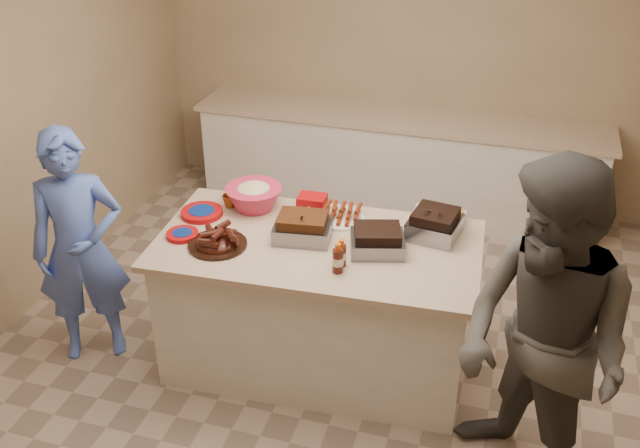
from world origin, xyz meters
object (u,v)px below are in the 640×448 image
(plastic_cup, at_px, (230,207))
(roasting_pan, at_px, (434,236))
(island, at_px, (318,361))
(bbq_bottle_b, at_px, (341,265))
(guest_blue, at_px, (100,348))
(mustard_bottle, at_px, (279,232))
(coleslaw_bowl, at_px, (255,208))
(bbq_bottle_a, at_px, (338,272))
(rib_platter, at_px, (218,246))

(plastic_cup, bearing_deg, roasting_pan, 0.59)
(island, distance_m, plastic_cup, 1.18)
(bbq_bottle_b, relative_size, plastic_cup, 1.79)
(plastic_cup, bearing_deg, guest_blue, -144.13)
(roasting_pan, distance_m, mustard_bottle, 0.95)
(coleslaw_bowl, relative_size, plastic_cup, 3.97)
(bbq_bottle_b, height_order, plastic_cup, bbq_bottle_b)
(island, height_order, roasting_pan, roasting_pan)
(roasting_pan, bearing_deg, bbq_bottle_b, -124.85)
(roasting_pan, distance_m, bbq_bottle_b, 0.66)
(guest_blue, bearing_deg, plastic_cup, 6.73)
(guest_blue, bearing_deg, mustard_bottle, -12.73)
(mustard_bottle, relative_size, guest_blue, 0.07)
(bbq_bottle_a, height_order, bbq_bottle_b, bbq_bottle_a)
(plastic_cup, relative_size, guest_blue, 0.06)
(roasting_pan, bearing_deg, plastic_cup, -170.69)
(coleslaw_bowl, relative_size, bbq_bottle_a, 2.03)
(guest_blue, bearing_deg, rib_platter, -23.28)
(mustard_bottle, xyz_separation_m, guest_blue, (-1.20, -0.35, -0.92))
(coleslaw_bowl, bearing_deg, bbq_bottle_b, -34.55)
(roasting_pan, xyz_separation_m, guest_blue, (-2.12, -0.58, -0.92))
(coleslaw_bowl, height_order, guest_blue, coleslaw_bowl)
(coleslaw_bowl, relative_size, mustard_bottle, 3.42)
(roasting_pan, bearing_deg, guest_blue, -156.00)
(bbq_bottle_a, distance_m, bbq_bottle_b, 0.07)
(roasting_pan, distance_m, plastic_cup, 1.34)
(bbq_bottle_b, bearing_deg, guest_blue, -176.53)
(coleslaw_bowl, distance_m, bbq_bottle_a, 0.92)
(bbq_bottle_a, xyz_separation_m, bbq_bottle_b, (0.00, 0.07, 0.00))
(bbq_bottle_a, relative_size, plastic_cup, 1.96)
(coleslaw_bowl, xyz_separation_m, bbq_bottle_b, (0.72, -0.50, 0.00))
(roasting_pan, relative_size, plastic_cup, 3.13)
(island, height_order, plastic_cup, plastic_cup)
(rib_platter, xyz_separation_m, mustard_bottle, (0.29, 0.26, 0.00))
(plastic_cup, bearing_deg, rib_platter, -75.41)
(bbq_bottle_b, xyz_separation_m, mustard_bottle, (-0.47, 0.25, 0.00))
(rib_platter, distance_m, guest_blue, 1.30)
(plastic_cup, xyz_separation_m, guest_blue, (-0.78, -0.57, -0.92))
(mustard_bottle, bearing_deg, island, -10.75)
(mustard_bottle, height_order, guest_blue, mustard_bottle)
(rib_platter, relative_size, roasting_pan, 1.21)
(island, xyz_separation_m, bbq_bottle_a, (0.20, -0.27, 0.92))
(island, xyz_separation_m, coleslaw_bowl, (-0.52, 0.30, 0.92))
(roasting_pan, relative_size, coleslaw_bowl, 0.79)
(island, bearing_deg, bbq_bottle_b, -48.12)
(rib_platter, height_order, guest_blue, rib_platter)
(island, bearing_deg, guest_blue, -171.51)
(roasting_pan, height_order, bbq_bottle_a, bbq_bottle_a)
(plastic_cup, bearing_deg, bbq_bottle_b, -27.74)
(mustard_bottle, relative_size, plastic_cup, 1.16)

